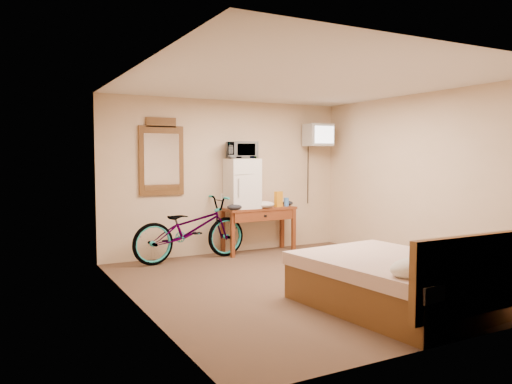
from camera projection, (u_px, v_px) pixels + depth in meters
room at (305, 183)px, 6.18m from camera, size 4.60×4.64×2.50m
desk at (260, 215)px, 8.20m from camera, size 1.25×0.52×0.75m
mini_fridge at (242, 184)px, 8.05m from camera, size 0.51×0.50×0.80m
microwave at (242, 150)px, 8.01m from camera, size 0.58×0.48×0.27m
snack_bag at (279, 199)px, 8.29m from camera, size 0.14×0.10×0.26m
blue_cup at (286, 202)px, 8.41m from camera, size 0.08×0.08×0.14m
cloth_cream at (264, 205)px, 8.10m from camera, size 0.37×0.28×0.11m
cloth_dark_a at (234, 207)px, 7.80m from camera, size 0.24×0.18×0.09m
cloth_dark_b at (288, 203)px, 8.50m from camera, size 0.19×0.15×0.08m
crt_television at (318, 135)px, 8.67m from camera, size 0.47×0.58×0.38m
wall_mirror at (161, 158)px, 7.63m from camera, size 0.70×0.04×1.19m
bicycle at (190, 229)px, 7.58m from camera, size 1.90×0.82×0.97m
bed at (398, 281)px, 5.14m from camera, size 1.63×2.05×0.90m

